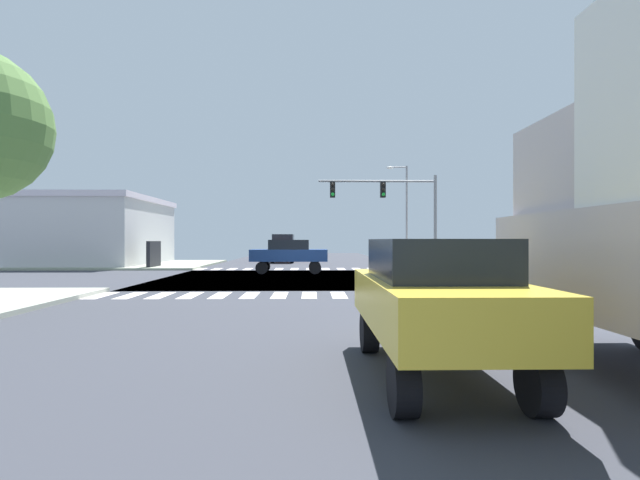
{
  "coord_description": "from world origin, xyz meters",
  "views": [
    {
      "loc": [
        0.31,
        -23.42,
        1.87
      ],
      "look_at": [
        0.82,
        3.72,
        1.87
      ],
      "focal_mm": 26.78,
      "sensor_mm": 36.0,
      "label": 1
    }
  ],
  "objects_px": {
    "street_lamp": "(404,205)",
    "suv_farside_1": "(283,246)",
    "sedan_queued_3": "(435,295)",
    "traffic_signal_mast": "(388,199)",
    "sedan_trailing_4": "(289,253)",
    "bank_building": "(57,231)",
    "sedan_crossing_2": "(581,253)"
  },
  "relations": [
    {
      "from": "traffic_signal_mast",
      "to": "sedan_crossing_2",
      "type": "distance_m",
      "value": 11.57
    },
    {
      "from": "sedan_crossing_2",
      "to": "sedan_trailing_4",
      "type": "relative_size",
      "value": 1.0
    },
    {
      "from": "street_lamp",
      "to": "sedan_trailing_4",
      "type": "distance_m",
      "value": 15.7
    },
    {
      "from": "traffic_signal_mast",
      "to": "suv_farside_1",
      "type": "height_order",
      "value": "traffic_signal_mast"
    },
    {
      "from": "sedan_queued_3",
      "to": "sedan_trailing_4",
      "type": "height_order",
      "value": "same"
    },
    {
      "from": "bank_building",
      "to": "sedan_queued_3",
      "type": "relative_size",
      "value": 3.72
    },
    {
      "from": "sedan_queued_3",
      "to": "sedan_crossing_2",
      "type": "bearing_deg",
      "value": 56.09
    },
    {
      "from": "street_lamp",
      "to": "sedan_crossing_2",
      "type": "distance_m",
      "value": 15.07
    },
    {
      "from": "street_lamp",
      "to": "sedan_crossing_2",
      "type": "relative_size",
      "value": 1.86
    },
    {
      "from": "street_lamp",
      "to": "suv_farside_1",
      "type": "distance_m",
      "value": 10.58
    },
    {
      "from": "traffic_signal_mast",
      "to": "suv_farside_1",
      "type": "bearing_deg",
      "value": 127.31
    },
    {
      "from": "traffic_signal_mast",
      "to": "street_lamp",
      "type": "height_order",
      "value": "street_lamp"
    },
    {
      "from": "sedan_crossing_2",
      "to": "sedan_queued_3",
      "type": "xyz_separation_m",
      "value": [
        -13.75,
        -20.46,
        0.0
      ]
    },
    {
      "from": "bank_building",
      "to": "sedan_queued_3",
      "type": "distance_m",
      "value": 35.77
    },
    {
      "from": "suv_farside_1",
      "to": "sedan_queued_3",
      "type": "xyz_separation_m",
      "value": [
        4.0,
        -33.54,
        -0.28
      ]
    },
    {
      "from": "street_lamp",
      "to": "suv_farside_1",
      "type": "height_order",
      "value": "street_lamp"
    },
    {
      "from": "traffic_signal_mast",
      "to": "bank_building",
      "type": "distance_m",
      "value": 24.46
    },
    {
      "from": "suv_farside_1",
      "to": "sedan_trailing_4",
      "type": "bearing_deg",
      "value": 94.66
    },
    {
      "from": "traffic_signal_mast",
      "to": "sedan_queued_3",
      "type": "relative_size",
      "value": 1.77
    },
    {
      "from": "suv_farside_1",
      "to": "sedan_queued_3",
      "type": "height_order",
      "value": "suv_farside_1"
    },
    {
      "from": "sedan_queued_3",
      "to": "suv_farside_1",
      "type": "bearing_deg",
      "value": 96.8
    },
    {
      "from": "sedan_queued_3",
      "to": "sedan_trailing_4",
      "type": "relative_size",
      "value": 1.0
    },
    {
      "from": "traffic_signal_mast",
      "to": "sedan_queued_3",
      "type": "bearing_deg",
      "value": -97.76
    },
    {
      "from": "street_lamp",
      "to": "sedan_queued_3",
      "type": "relative_size",
      "value": 1.86
    },
    {
      "from": "bank_building",
      "to": "sedan_crossing_2",
      "type": "xyz_separation_m",
      "value": [
        34.29,
        -8.79,
        -1.4
      ]
    },
    {
      "from": "traffic_signal_mast",
      "to": "suv_farside_1",
      "type": "distance_m",
      "value": 12.39
    },
    {
      "from": "sedan_crossing_2",
      "to": "sedan_queued_3",
      "type": "bearing_deg",
      "value": -33.91
    },
    {
      "from": "street_lamp",
      "to": "traffic_signal_mast",
      "type": "bearing_deg",
      "value": -107.12
    },
    {
      "from": "sedan_trailing_4",
      "to": "bank_building",
      "type": "bearing_deg",
      "value": -116.55
    },
    {
      "from": "suv_farside_1",
      "to": "sedan_trailing_4",
      "type": "distance_m",
      "value": 13.13
    },
    {
      "from": "bank_building",
      "to": "sedan_crossing_2",
      "type": "height_order",
      "value": "bank_building"
    },
    {
      "from": "traffic_signal_mast",
      "to": "bank_building",
      "type": "height_order",
      "value": "traffic_signal_mast"
    }
  ]
}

